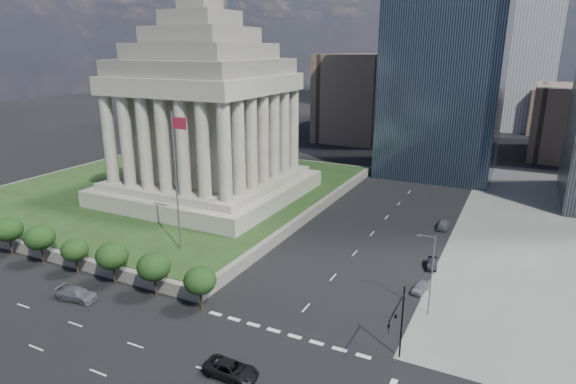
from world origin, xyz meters
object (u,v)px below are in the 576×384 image
Objects in this scene: suv_grey at (77,294)px; parked_sedan_far at (444,224)px; street_lamp_north at (430,271)px; flagpole at (177,175)px; parked_sedan_mid at (432,263)px; traffic_signal_ne at (398,320)px; parked_sedan_near at (420,287)px; pickup_truck at (231,370)px; war_memorial at (205,96)px.

suv_grey is 58.64m from parked_sedan_far.
suv_grey is 1.21× the size of parked_sedan_far.
street_lamp_north is at bearing -85.19° from parked_sedan_far.
parked_sedan_mid is (33.33, 14.26, -12.48)m from flagpole.
traffic_signal_ne is 1.49× the size of suv_grey.
street_lamp_north is at bearing 85.81° from traffic_signal_ne.
suv_grey is 1.49× the size of parked_sedan_near.
suv_grey is at bearing -106.86° from flagpole.
parked_sedan_mid is (0.00, 7.97, 0.02)m from parked_sedan_near.
pickup_truck is at bearing -107.83° from parked_sedan_near.
war_memorial is at bearing 167.76° from parked_sedan_near.
war_memorial reaches higher than suv_grey.
parked_sedan_near is at bearing -21.27° from war_memorial.
parked_sedan_far is at bearing 84.71° from parked_sedan_mid.
parked_sedan_mid is at bearing 97.85° from street_lamp_north.
parked_sedan_near is (45.50, -17.71, -20.79)m from war_memorial.
traffic_signal_ne reaches higher than suv_grey.
parked_sedan_near is at bearing -88.21° from parked_sedan_far.
traffic_signal_ne is 11.34m from street_lamp_north.
suv_grey is (7.64, -38.95, -20.62)m from war_memorial.
war_memorial is 57.67m from pickup_truck.
parked_sedan_far reaches higher than parked_sedan_mid.
parked_sedan_far is (-2.16, 41.10, -4.49)m from traffic_signal_ne.
parked_sedan_far is (-2.99, 29.80, -4.91)m from street_lamp_north.
traffic_signal_ne is 17.26m from parked_sedan_near.
suv_grey is (-4.53, -14.95, -12.33)m from flagpole.
flagpole is at bearing -160.29° from parked_sedan_near.
war_memorial is 7.25× the size of suv_grey.
suv_grey is at bearing -78.90° from war_memorial.
street_lamp_north is 24.90m from pickup_truck.
suv_grey is at bearing -158.11° from street_lamp_north.
flagpole is 5.55× the size of parked_sedan_near.
parked_sedan_far is at bearing 95.73° from street_lamp_north.
war_memorial is 54.92m from street_lamp_north.
traffic_signal_ne is (34.33, -10.30, -7.86)m from flagpole.
traffic_signal_ne is at bearing -94.19° from street_lamp_north.
flagpole is 3.72× the size of suv_grey.
parked_sedan_mid is (-1.00, 24.56, -4.62)m from traffic_signal_ne.
street_lamp_north reaches higher than parked_sedan_far.
suv_grey is at bearing -141.68° from parked_sedan_near.
parked_sedan_mid is at bearing 99.03° from parked_sedan_near.
war_memorial is 8.79× the size of parked_sedan_far.
parked_sedan_mid is 0.87× the size of parked_sedan_far.
street_lamp_north is 2.60× the size of parked_sedan_mid.
street_lamp_north reaches higher than suv_grey.
traffic_signal_ne reaches higher than parked_sedan_far.
suv_grey is at bearing 82.14° from pickup_truck.
flagpole is at bearing -178.37° from street_lamp_north.
flagpole is 2.50× the size of traffic_signal_ne.
pickup_truck is at bearing -42.06° from flagpole.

